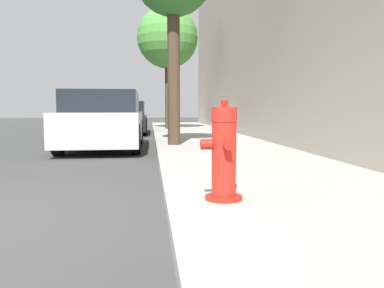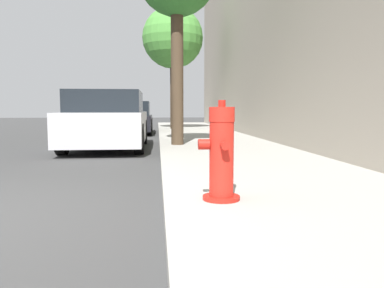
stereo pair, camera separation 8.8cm
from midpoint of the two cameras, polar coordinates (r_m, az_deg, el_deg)
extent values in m
cube|color=#99968E|center=(3.73, 18.24, -8.96)|extent=(2.87, 40.00, 0.14)
cylinder|color=red|center=(3.51, 4.11, -8.13)|extent=(0.34, 0.34, 0.04)
cylinder|color=red|center=(3.44, 4.15, -2.29)|extent=(0.22, 0.22, 0.68)
cylinder|color=red|center=(3.41, 4.20, 4.53)|extent=(0.23, 0.23, 0.13)
cylinder|color=red|center=(3.41, 4.21, 6.17)|extent=(0.07, 0.07, 0.06)
cylinder|color=red|center=(3.27, 4.66, -0.27)|extent=(0.07, 0.09, 0.07)
cylinder|color=red|center=(3.58, 3.72, 0.21)|extent=(0.07, 0.09, 0.07)
cylinder|color=red|center=(3.40, 1.47, -0.05)|extent=(0.10, 0.10, 0.10)
cube|color=#B7B7BC|center=(9.39, -13.53, 2.56)|extent=(1.78, 3.86, 0.72)
cube|color=black|center=(9.22, -13.73, 6.28)|extent=(1.64, 2.12, 0.50)
cylinder|color=black|center=(10.70, -17.03, 1.67)|extent=(0.20, 0.67, 0.67)
cylinder|color=black|center=(10.52, -8.31, 1.80)|extent=(0.20, 0.67, 0.67)
cylinder|color=black|center=(8.37, -20.03, 0.62)|extent=(0.20, 0.67, 0.67)
cylinder|color=black|center=(8.14, -8.86, 0.76)|extent=(0.20, 0.67, 0.67)
cube|color=black|center=(15.07, -10.64, 3.24)|extent=(1.84, 3.83, 0.55)
cube|color=black|center=(14.91, -10.72, 5.33)|extent=(1.69, 2.11, 0.54)
cylinder|color=black|center=(16.34, -13.27, 2.86)|extent=(0.20, 0.61, 0.61)
cylinder|color=black|center=(16.23, -7.35, 2.94)|extent=(0.20, 0.61, 0.61)
cylinder|color=black|center=(13.99, -14.42, 2.44)|extent=(0.20, 0.61, 0.61)
cylinder|color=black|center=(13.85, -7.51, 2.53)|extent=(0.20, 0.61, 0.61)
cylinder|color=#423323|center=(8.83, -3.10, 10.55)|extent=(0.29, 0.29, 3.27)
cylinder|color=#423323|center=(16.03, -3.86, 7.70)|extent=(0.24, 0.24, 2.98)
sphere|color=#478C38|center=(16.29, -3.92, 15.88)|extent=(2.55, 2.55, 2.55)
camera|label=1|loc=(0.04, -90.55, -0.05)|focal=35.00mm
camera|label=2|loc=(0.04, 89.45, 0.05)|focal=35.00mm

